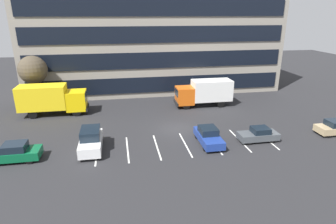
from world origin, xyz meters
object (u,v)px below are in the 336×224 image
(sedan_forest, at_px, (14,153))
(suv_white, at_px, (91,140))
(box_truck_yellow_all, at_px, (51,98))
(sedan_tan, at_px, (336,127))
(sedan_charcoal, at_px, (259,135))
(bare_tree, at_px, (33,70))
(box_truck_orange, at_px, (205,92))
(sedan_navy, at_px, (208,136))

(sedan_forest, distance_m, suv_white, 6.48)
(box_truck_yellow_all, relative_size, sedan_tan, 1.91)
(box_truck_yellow_all, distance_m, suv_white, 12.25)
(suv_white, relative_size, sedan_charcoal, 1.16)
(sedan_forest, bearing_deg, suv_white, 7.61)
(sedan_forest, bearing_deg, bare_tree, 96.20)
(box_truck_yellow_all, height_order, sedan_forest, box_truck_yellow_all)
(box_truck_orange, distance_m, sedan_navy, 11.96)
(box_truck_yellow_all, height_order, suv_white, box_truck_yellow_all)
(sedan_navy, height_order, sedan_charcoal, sedan_navy)
(box_truck_yellow_all, height_order, box_truck_orange, box_truck_yellow_all)
(sedan_tan, relative_size, sedan_navy, 0.95)
(sedan_tan, distance_m, suv_white, 25.14)
(suv_white, height_order, sedan_navy, suv_white)
(sedan_forest, bearing_deg, sedan_navy, 1.14)
(box_truck_yellow_all, height_order, sedan_tan, box_truck_yellow_all)
(box_truck_orange, height_order, sedan_charcoal, box_truck_orange)
(box_truck_yellow_all, distance_m, sedan_charcoal, 24.71)
(suv_white, xyz_separation_m, sedan_navy, (11.16, -0.51, -0.25))
(suv_white, relative_size, sedan_navy, 1.03)
(box_truck_orange, bearing_deg, bare_tree, 170.68)
(sedan_charcoal, bearing_deg, suv_white, 177.01)
(sedan_tan, relative_size, sedan_charcoal, 1.08)
(sedan_forest, height_order, sedan_navy, sedan_forest)
(box_truck_yellow_all, bearing_deg, sedan_tan, -20.81)
(box_truck_yellow_all, distance_m, bare_tree, 5.43)
(box_truck_yellow_all, relative_size, sedan_forest, 1.81)
(box_truck_yellow_all, xyz_separation_m, sedan_charcoal, (21.68, -11.77, -1.45))
(box_truck_yellow_all, relative_size, suv_white, 1.77)
(sedan_tan, bearing_deg, suv_white, 178.44)
(box_truck_yellow_all, distance_m, sedan_forest, 11.90)
(sedan_charcoal, bearing_deg, sedan_forest, -179.98)
(sedan_navy, bearing_deg, sedan_forest, -178.86)
(box_truck_yellow_all, relative_size, box_truck_orange, 1.06)
(box_truck_orange, bearing_deg, sedan_forest, -150.23)
(bare_tree, bearing_deg, box_truck_orange, -9.32)
(sedan_forest, relative_size, sedan_navy, 1.00)
(box_truck_orange, height_order, sedan_forest, box_truck_orange)
(sedan_forest, height_order, sedan_charcoal, sedan_forest)
(sedan_navy, distance_m, sedan_charcoal, 5.10)
(box_truck_yellow_all, xyz_separation_m, sedan_forest, (-0.99, -11.78, -1.36))
(box_truck_yellow_all, relative_size, sedan_navy, 1.82)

